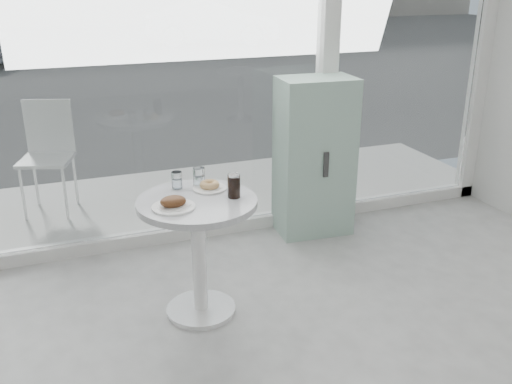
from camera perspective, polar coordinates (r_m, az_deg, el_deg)
name	(u,v)px	position (r m, az deg, el deg)	size (l,w,h in m)	color
storefront	(229,18)	(4.38, -2.74, 16.95)	(5.00, 0.14, 3.00)	white
main_table	(198,233)	(3.48, -5.81, -4.12)	(0.72, 0.72, 0.77)	white
patio_deck	(199,196)	(5.49, -5.75, -0.38)	(5.60, 1.60, 0.05)	silver
street	(85,49)	(17.32, -16.69, 13.53)	(40.00, 24.00, 0.00)	#3B3B3B
mint_cabinet	(314,157)	(4.62, 5.85, 3.49)	(0.61, 0.43, 1.28)	#93BCA7
patio_chair	(48,150)	(5.26, -20.11, 4.00)	(0.52, 0.52, 0.96)	white
car_silver	(211,23)	(17.68, -4.50, 16.54)	(1.35, 3.87, 1.27)	#9B9CA2
plate_fritter	(174,203)	(3.28, -8.21, -1.13)	(0.25, 0.25, 0.07)	white
plate_donut	(210,186)	(3.54, -4.67, 0.57)	(0.21, 0.21, 0.05)	white
water_tumbler_a	(177,181)	(3.57, -7.92, 1.10)	(0.07, 0.07, 0.11)	white
water_tumbler_b	(199,178)	(3.58, -5.72, 1.38)	(0.08, 0.08, 0.12)	white
cola_glass	(234,186)	(3.39, -2.22, 0.57)	(0.08, 0.08, 0.14)	white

